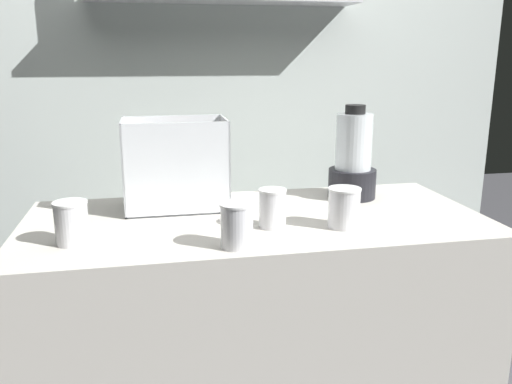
% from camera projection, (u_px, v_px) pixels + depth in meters
% --- Properties ---
extents(counter, '(1.40, 0.64, 0.90)m').
position_uv_depth(counter, '(256.00, 348.00, 1.73)').
color(counter, beige).
rests_on(counter, ground_plane).
extents(back_wall_unit, '(2.60, 0.24, 2.50)m').
position_uv_depth(back_wall_unit, '(220.00, 84.00, 2.25)').
color(back_wall_unit, silver).
rests_on(back_wall_unit, ground_plane).
extents(carrot_display_bin, '(0.33, 0.20, 0.29)m').
position_uv_depth(carrot_display_bin, '(175.00, 181.00, 1.70)').
color(carrot_display_bin, white).
rests_on(carrot_display_bin, counter).
extents(blender_pitcher, '(0.16, 0.16, 0.32)m').
position_uv_depth(blender_pitcher, '(353.00, 161.00, 1.82)').
color(blender_pitcher, black).
rests_on(blender_pitcher, counter).
extents(juice_cup_mango_far_left, '(0.09, 0.09, 0.11)m').
position_uv_depth(juice_cup_mango_far_left, '(72.00, 226.00, 1.38)').
color(juice_cup_mango_far_left, white).
rests_on(juice_cup_mango_far_left, counter).
extents(juice_cup_carrot_left, '(0.09, 0.09, 0.12)m').
position_uv_depth(juice_cup_carrot_left, '(237.00, 228.00, 1.35)').
color(juice_cup_carrot_left, white).
rests_on(juice_cup_carrot_left, counter).
extents(juice_cup_carrot_middle, '(0.08, 0.08, 0.11)m').
position_uv_depth(juice_cup_carrot_middle, '(272.00, 211.00, 1.51)').
color(juice_cup_carrot_middle, white).
rests_on(juice_cup_carrot_middle, counter).
extents(juice_cup_beet_right, '(0.09, 0.09, 0.12)m').
position_uv_depth(juice_cup_beet_right, '(344.00, 210.00, 1.51)').
color(juice_cup_beet_right, white).
rests_on(juice_cup_beet_right, counter).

